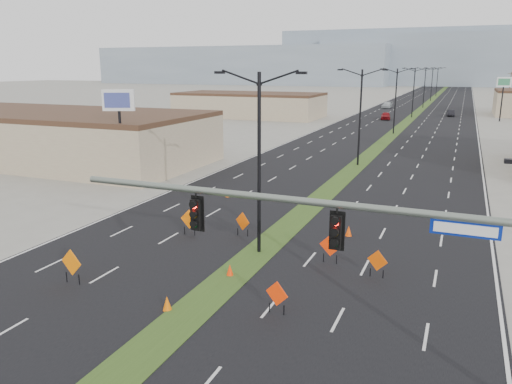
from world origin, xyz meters
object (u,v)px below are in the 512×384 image
at_px(streetlight_4, 425,86).
at_px(construction_sign_5, 377,262).
at_px(construction_sign_4, 331,246).
at_px(pole_sign_west, 119,108).
at_px(car_mid, 451,113).
at_px(cone_2, 349,231).
at_px(construction_sign_0, 71,264).
at_px(streetlight_6, 437,81).
at_px(cone_3, 227,194).
at_px(car_far, 387,105).
at_px(cone_0, 167,303).
at_px(streetlight_5, 432,83).
at_px(streetlight_2, 396,99).
at_px(pole_sign_east_far, 504,86).
at_px(streetlight_1, 360,114).
at_px(signal_mast, 396,253).
at_px(streetlight_0, 259,158).
at_px(car_left, 386,116).
at_px(streetlight_3, 414,91).
at_px(construction_sign_3, 277,295).
at_px(construction_sign_1, 189,220).
at_px(cone_1, 230,270).
at_px(construction_sign_2, 243,222).

bearing_deg(streetlight_4, construction_sign_5, -86.57).
height_order(construction_sign_4, pole_sign_west, pole_sign_west).
bearing_deg(car_mid, cone_2, -97.98).
height_order(streetlight_4, construction_sign_4, streetlight_4).
relative_size(construction_sign_0, construction_sign_4, 1.08).
relative_size(streetlight_6, cone_3, 18.14).
relative_size(car_far, cone_0, 7.69).
xyz_separation_m(cone_3, pole_sign_west, (-10.44, 0.36, 6.49)).
height_order(streetlight_5, construction_sign_4, streetlight_5).
bearing_deg(streetlight_2, construction_sign_5, -83.23).
distance_m(construction_sign_5, pole_sign_east_far, 84.49).
bearing_deg(cone_3, cone_0, -71.98).
bearing_deg(streetlight_1, cone_0, -91.63).
bearing_deg(signal_mast, pole_sign_west, 141.34).
bearing_deg(construction_sign_5, streetlight_0, -171.10).
bearing_deg(streetlight_0, car_left, 93.25).
xyz_separation_m(streetlight_3, car_left, (-4.42, -6.16, -4.67)).
bearing_deg(construction_sign_3, construction_sign_4, 98.76).
relative_size(car_far, pole_sign_east_far, 0.62).
bearing_deg(car_left, streetlight_0, -93.49).
bearing_deg(streetlight_1, pole_sign_east_far, 73.25).
bearing_deg(cone_2, streetlight_0, -131.06).
bearing_deg(construction_sign_1, streetlight_5, 92.53).
xyz_separation_m(cone_1, pole_sign_west, (-17.37, 14.44, 6.46)).
bearing_deg(cone_3, streetlight_2, 81.23).
bearing_deg(streetlight_0, cone_3, 123.90).
xyz_separation_m(streetlight_2, streetlight_4, (0.00, 56.00, 0.00)).
bearing_deg(streetlight_0, pole_sign_east_far, 78.74).
bearing_deg(streetlight_4, cone_3, -93.96).
xyz_separation_m(signal_mast, pole_sign_west, (-26.03, 20.82, 1.98)).
xyz_separation_m(streetlight_1, streetlight_6, (0.00, 140.00, 0.00)).
distance_m(streetlight_4, car_mid, 23.53).
relative_size(cone_3, pole_sign_west, 0.07).
distance_m(streetlight_5, cone_3, 129.83).
relative_size(streetlight_3, construction_sign_2, 6.50).
distance_m(construction_sign_1, pole_sign_east_far, 84.64).
distance_m(car_far, construction_sign_5, 109.49).
relative_size(streetlight_3, cone_0, 14.98).
distance_m(streetlight_0, pole_sign_east_far, 84.36).
relative_size(streetlight_4, car_mid, 2.44).
bearing_deg(construction_sign_0, cone_1, 36.67).
distance_m(car_far, pole_sign_east_far, 35.57).
bearing_deg(streetlight_3, cone_3, -95.46).
bearing_deg(construction_sign_4, streetlight_6, 94.53).
xyz_separation_m(streetlight_1, construction_sign_1, (-5.15, -26.89, -4.45)).
height_order(construction_sign_2, cone_0, construction_sign_2).
distance_m(construction_sign_0, construction_sign_1, 8.64).
relative_size(signal_mast, streetlight_3, 1.63).
bearing_deg(car_mid, streetlight_4, 102.75).
height_order(construction_sign_3, cone_3, construction_sign_3).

